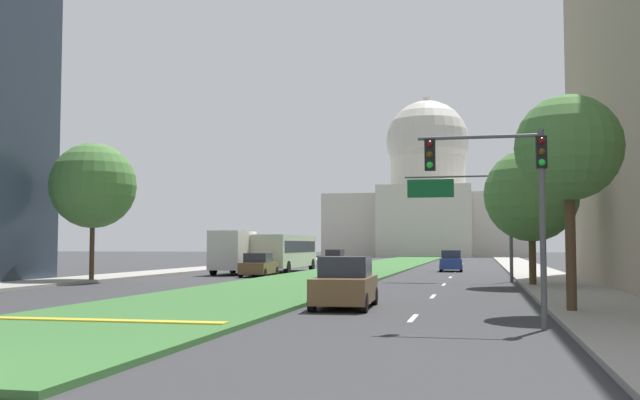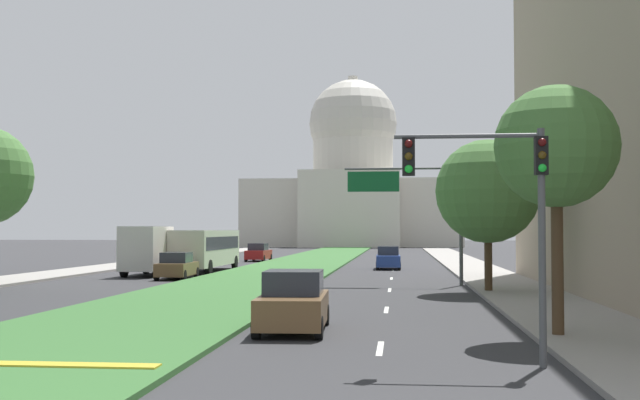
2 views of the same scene
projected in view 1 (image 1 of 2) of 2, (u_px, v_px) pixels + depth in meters
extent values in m
plane|color=#333335|center=(384.00, 266.00, 77.46)|extent=(299.18, 299.18, 0.00)
cube|color=#386B33|center=(375.00, 267.00, 70.84)|extent=(7.70, 122.39, 0.14)
cube|color=gold|center=(104.00, 320.00, 19.83)|extent=(6.93, 0.50, 0.04)
cube|color=silver|center=(413.00, 318.00, 22.04)|extent=(0.16, 2.40, 0.01)
cube|color=silver|center=(433.00, 296.00, 31.33)|extent=(0.16, 2.40, 0.01)
cube|color=silver|center=(444.00, 284.00, 40.77)|extent=(0.16, 2.40, 0.01)
cube|color=silver|center=(450.00, 277.00, 49.80)|extent=(0.16, 2.40, 0.01)
cube|color=silver|center=(455.00, 272.00, 59.31)|extent=(0.16, 2.40, 0.01)
cube|color=silver|center=(460.00, 267.00, 73.19)|extent=(0.16, 2.40, 0.01)
cube|color=silver|center=(463.00, 264.00, 85.42)|extent=(0.16, 2.40, 0.01)
cube|color=#9E9991|center=(212.00, 268.00, 67.17)|extent=(4.00, 122.39, 0.15)
cube|color=#9E9991|center=(531.00, 270.00, 61.24)|extent=(4.00, 122.39, 0.15)
cube|color=beige|center=(428.00, 226.00, 144.15)|extent=(38.76, 18.72, 11.90)
cube|color=beige|center=(424.00, 221.00, 133.11)|extent=(17.05, 4.00, 13.09)
cylinder|color=beige|center=(427.00, 175.00, 144.75)|extent=(14.61, 14.61, 7.80)
sphere|color=beige|center=(427.00, 142.00, 145.16)|extent=(16.09, 16.09, 16.09)
cylinder|color=beige|center=(427.00, 105.00, 145.60)|extent=(1.80, 1.80, 3.00)
cylinder|color=#515456|center=(543.00, 229.00, 19.10)|extent=(0.16, 0.16, 5.20)
cube|color=black|center=(541.00, 152.00, 19.22)|extent=(0.28, 0.24, 0.84)
sphere|color=#510F0F|center=(542.00, 141.00, 19.10)|extent=(0.18, 0.18, 0.18)
sphere|color=#4C380F|center=(542.00, 152.00, 19.08)|extent=(0.18, 0.18, 0.18)
sphere|color=#1ED838|center=(542.00, 162.00, 19.06)|extent=(0.18, 0.18, 0.18)
cylinder|color=#515456|center=(478.00, 137.00, 19.58)|extent=(3.20, 0.10, 0.10)
cube|color=black|center=(430.00, 155.00, 19.83)|extent=(0.28, 0.24, 0.84)
sphere|color=#510F0F|center=(430.00, 144.00, 19.71)|extent=(0.18, 0.18, 0.18)
sphere|color=#4C380F|center=(430.00, 154.00, 19.69)|extent=(0.18, 0.18, 0.18)
sphere|color=#1ED838|center=(430.00, 165.00, 19.67)|extent=(0.18, 0.18, 0.18)
cylinder|color=#515456|center=(511.00, 227.00, 43.53)|extent=(0.20, 0.20, 6.50)
cylinder|color=#515456|center=(457.00, 176.00, 44.37)|extent=(6.25, 0.12, 0.12)
cube|color=#146033|center=(430.00, 188.00, 44.61)|extent=(2.80, 0.08, 1.10)
cylinder|color=#4C3823|center=(571.00, 246.00, 23.10)|extent=(0.32, 0.32, 4.34)
sphere|color=#4C7F3D|center=(569.00, 147.00, 23.29)|extent=(3.36, 3.36, 3.36)
cylinder|color=#4C3823|center=(92.00, 245.00, 43.62)|extent=(0.28, 0.28, 4.31)
sphere|color=#4C7F3D|center=(93.00, 186.00, 43.83)|extent=(5.08, 5.08, 5.08)
cylinder|color=#4C3823|center=(532.00, 254.00, 38.23)|extent=(0.37, 0.37, 3.45)
sphere|color=#4C7F3D|center=(531.00, 195.00, 38.42)|extent=(4.89, 4.89, 4.89)
cube|color=brown|center=(345.00, 289.00, 25.55)|extent=(2.04, 4.26, 0.86)
cube|color=#282D38|center=(345.00, 267.00, 25.76)|extent=(1.73, 2.07, 0.70)
cylinder|color=black|center=(364.00, 303.00, 23.76)|extent=(0.25, 0.65, 0.64)
cylinder|color=black|center=(312.00, 302.00, 24.06)|extent=(0.25, 0.65, 0.64)
cylinder|color=black|center=(374.00, 296.00, 26.99)|extent=(0.25, 0.65, 0.64)
cylinder|color=black|center=(328.00, 295.00, 27.29)|extent=(0.25, 0.65, 0.64)
cube|color=brown|center=(259.00, 268.00, 50.80)|extent=(1.94, 4.29, 0.77)
cube|color=#282D38|center=(258.00, 258.00, 50.68)|extent=(1.64, 2.08, 0.63)
cylinder|color=black|center=(254.00, 271.00, 52.55)|extent=(0.24, 0.65, 0.64)
cylinder|color=black|center=(276.00, 271.00, 52.27)|extent=(0.24, 0.65, 0.64)
cylinder|color=black|center=(241.00, 273.00, 49.29)|extent=(0.24, 0.65, 0.64)
cylinder|color=black|center=(264.00, 273.00, 49.01)|extent=(0.24, 0.65, 0.64)
cube|color=navy|center=(451.00, 264.00, 61.08)|extent=(1.87, 4.55, 0.84)
cube|color=#282D38|center=(451.00, 254.00, 61.31)|extent=(1.61, 2.20, 0.68)
cylinder|color=black|center=(461.00, 268.00, 59.15)|extent=(0.24, 0.65, 0.64)
cylinder|color=black|center=(441.00, 268.00, 59.45)|extent=(0.24, 0.65, 0.64)
cylinder|color=black|center=(461.00, 267.00, 62.68)|extent=(0.24, 0.65, 0.64)
cylinder|color=black|center=(442.00, 267.00, 62.98)|extent=(0.24, 0.65, 0.64)
cube|color=maroon|center=(335.00, 260.00, 77.28)|extent=(1.94, 4.37, 0.82)
cube|color=#282D38|center=(335.00, 253.00, 77.16)|extent=(1.65, 2.12, 0.67)
cylinder|color=black|center=(331.00, 262.00, 79.11)|extent=(0.24, 0.65, 0.64)
cylinder|color=black|center=(346.00, 262.00, 78.71)|extent=(0.24, 0.65, 0.64)
cylinder|color=black|center=(324.00, 263.00, 75.81)|extent=(0.24, 0.65, 0.64)
cylinder|color=black|center=(339.00, 263.00, 75.41)|extent=(0.24, 0.65, 0.64)
cube|color=silver|center=(246.00, 254.00, 56.88)|extent=(2.30, 2.00, 2.20)
cube|color=silver|center=(232.00, 250.00, 53.78)|extent=(2.30, 4.40, 2.80)
cylinder|color=black|center=(233.00, 267.00, 57.04)|extent=(0.30, 0.90, 0.90)
cylinder|color=black|center=(259.00, 268.00, 56.60)|extent=(0.30, 0.90, 0.90)
cylinder|color=black|center=(213.00, 269.00, 52.85)|extent=(0.30, 0.90, 0.90)
cylinder|color=black|center=(241.00, 269.00, 52.40)|extent=(0.30, 0.90, 0.90)
cube|color=beige|center=(286.00, 251.00, 59.14)|extent=(2.50, 11.00, 2.50)
cube|color=#232833|center=(286.00, 247.00, 59.16)|extent=(2.52, 10.12, 0.90)
cylinder|color=black|center=(286.00, 265.00, 63.50)|extent=(0.32, 1.00, 1.00)
cylinder|color=black|center=(312.00, 265.00, 63.01)|extent=(0.32, 1.00, 1.00)
cylinder|color=black|center=(258.00, 267.00, 55.50)|extent=(0.32, 1.00, 1.00)
cylinder|color=black|center=(287.00, 268.00, 55.01)|extent=(0.32, 1.00, 1.00)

